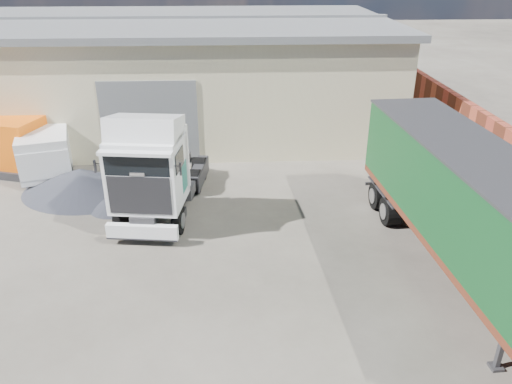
{
  "coord_description": "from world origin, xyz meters",
  "views": [
    {
      "loc": [
        1.43,
        -10.12,
        8.21
      ],
      "look_at": [
        2.08,
        3.0,
        1.91
      ],
      "focal_mm": 35.0,
      "sensor_mm": 36.0,
      "label": 1
    }
  ],
  "objects_px": {
    "tractor_unit": "(155,173)",
    "panel_van": "(46,148)",
    "orange_skip": "(5,147)",
    "box_trailer": "(470,204)"
  },
  "relations": [
    {
      "from": "tractor_unit",
      "to": "panel_van",
      "type": "relative_size",
      "value": 1.23
    },
    {
      "from": "tractor_unit",
      "to": "orange_skip",
      "type": "height_order",
      "value": "tractor_unit"
    },
    {
      "from": "orange_skip",
      "to": "box_trailer",
      "type": "bearing_deg",
      "value": -11.32
    },
    {
      "from": "box_trailer",
      "to": "tractor_unit",
      "type": "bearing_deg",
      "value": 153.59
    },
    {
      "from": "box_trailer",
      "to": "panel_van",
      "type": "relative_size",
      "value": 2.25
    },
    {
      "from": "tractor_unit",
      "to": "box_trailer",
      "type": "height_order",
      "value": "tractor_unit"
    },
    {
      "from": "panel_van",
      "to": "orange_skip",
      "type": "distance_m",
      "value": 1.73
    },
    {
      "from": "tractor_unit",
      "to": "panel_van",
      "type": "xyz_separation_m",
      "value": [
        -5.11,
        4.43,
        -0.67
      ]
    },
    {
      "from": "orange_skip",
      "to": "panel_van",
      "type": "bearing_deg",
      "value": 11.41
    },
    {
      "from": "box_trailer",
      "to": "orange_skip",
      "type": "relative_size",
      "value": 2.7
    }
  ]
}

